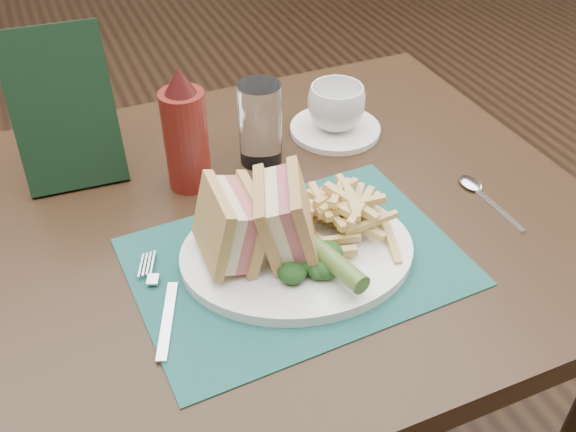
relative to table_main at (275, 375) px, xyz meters
The scene contains 16 objects.
floor 0.62m from the table_main, 90.00° to the left, with size 7.00×7.00×0.00m, color black.
table_main is the anchor object (origin of this frame).
placemat 0.39m from the table_main, 95.84° to the right, with size 0.41×0.29×0.00m, color #174A45.
plate 0.40m from the table_main, 93.95° to the right, with size 0.30×0.24×0.01m, color white, non-canonical shape.
sandwich_half_a 0.46m from the table_main, 141.86° to the right, with size 0.06×0.10×0.09m, color tan, non-canonical shape.
sandwich_half_b 0.46m from the table_main, 113.51° to the right, with size 0.06×0.11×0.10m, color tan, non-canonical shape.
kale_garnish 0.43m from the table_main, 92.39° to the right, with size 0.11×0.08×0.03m, color black, non-canonical shape.
pickle_spear 0.44m from the table_main, 86.25° to the right, with size 0.02×0.02×0.12m, color #446325.
fries_pile 0.44m from the table_main, 55.43° to the right, with size 0.18×0.20×0.06m, color tan, non-canonical shape.
fork 0.44m from the table_main, 148.30° to the right, with size 0.03×0.17×0.01m, color silver, non-canonical shape.
spoon 0.49m from the table_main, 19.67° to the right, with size 0.03×0.15×0.01m, color silver, non-canonical shape.
saucer 0.45m from the table_main, 41.31° to the left, with size 0.15×0.15×0.01m, color white.
coffee_cup 0.48m from the table_main, 41.31° to the left, with size 0.09×0.09×0.07m, color white.
drinking_glass 0.46m from the table_main, 75.42° to the left, with size 0.07×0.07×0.13m, color white.
ketchup_bottle 0.49m from the table_main, 128.68° to the left, with size 0.06×0.06×0.19m, color #5D1510, non-canonical shape.
check_presenter 0.58m from the table_main, 140.53° to the left, with size 0.14×0.02×0.23m, color black.
Camera 1 is at (-0.26, -1.16, 1.31)m, focal length 40.00 mm.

